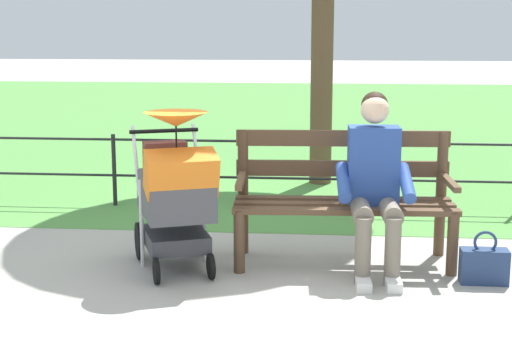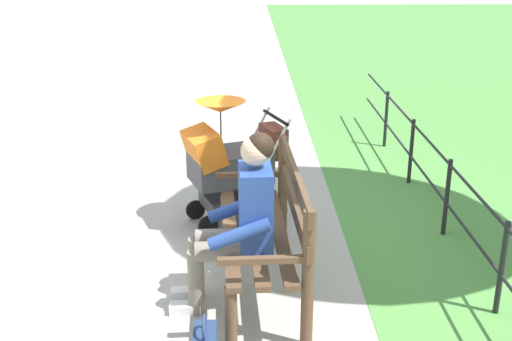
# 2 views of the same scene
# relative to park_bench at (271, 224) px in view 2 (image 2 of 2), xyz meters

# --- Properties ---
(ground_plane) EXTENTS (60.00, 60.00, 0.00)m
(ground_plane) POSITION_rel_park_bench_xyz_m (0.89, 0.12, -0.53)
(ground_plane) COLOR #ADA89E
(park_bench) EXTENTS (1.62, 0.67, 0.96)m
(park_bench) POSITION_rel_park_bench_xyz_m (0.00, 0.00, 0.00)
(park_bench) COLOR brown
(park_bench) RESTS_ON ground
(person_on_bench) EXTENTS (0.55, 0.74, 1.28)m
(person_on_bench) POSITION_rel_park_bench_xyz_m (-0.21, 0.22, 0.15)
(person_on_bench) COLOR slate
(person_on_bench) RESTS_ON ground
(stroller) EXTENTS (0.77, 1.00, 1.15)m
(stroller) POSITION_rel_park_bench_xyz_m (1.19, 0.32, 0.07)
(stroller) COLOR black
(stroller) RESTS_ON ground
(park_fence) EXTENTS (7.63, 0.04, 0.70)m
(park_fence) POSITION_rel_park_bench_xyz_m (0.62, -1.56, -0.11)
(park_fence) COLOR black
(park_fence) RESTS_ON ground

